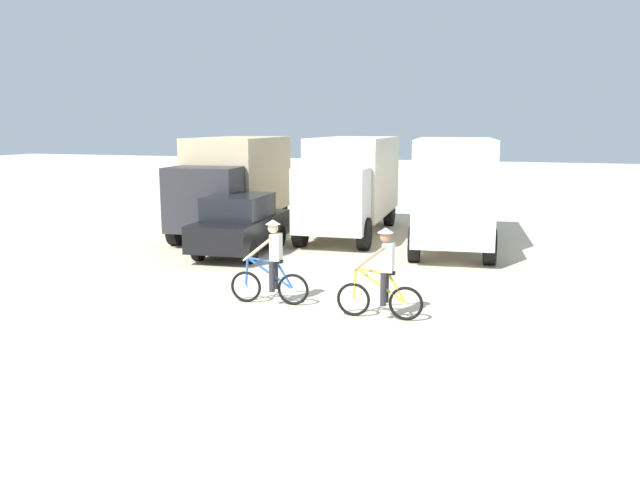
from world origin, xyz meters
TOP-DOWN VIEW (x-y plane):
  - ground_plane at (0.00, 0.00)m, footprint 120.00×120.00m
  - box_truck_tan_camper at (-5.02, 10.10)m, footprint 3.06×6.96m
  - box_truck_cream_rv at (-1.03, 11.05)m, footprint 2.75×6.87m
  - box_truck_white_box at (2.61, 10.01)m, footprint 3.09×6.97m
  - sedan_parked at (-3.22, 6.73)m, footprint 2.06×4.32m
  - cyclist_orange_shirt at (-0.24, 2.00)m, footprint 1.73×0.52m
  - cyclist_cowboy_hat at (2.23, 1.72)m, footprint 1.73×0.52m

SIDE VIEW (x-z plane):
  - ground_plane at x=0.00m, z-range 0.00..0.00m
  - cyclist_orange_shirt at x=-0.24m, z-range -0.06..1.76m
  - cyclist_cowboy_hat at x=2.23m, z-range -0.06..1.76m
  - sedan_parked at x=-3.22m, z-range 0.00..1.76m
  - box_truck_tan_camper at x=-5.02m, z-range 0.20..3.55m
  - box_truck_cream_rv at x=-1.03m, z-range 0.20..3.55m
  - box_truck_white_box at x=2.61m, z-range 0.20..3.55m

